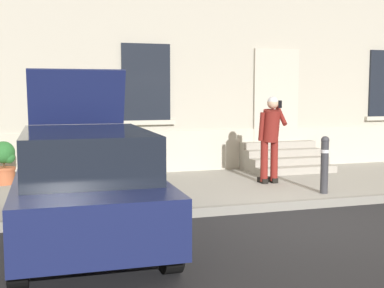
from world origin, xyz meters
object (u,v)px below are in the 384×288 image
(bollard_near_person, at_px, (325,163))
(planter_terracotta, at_px, (4,162))
(planter_cream, at_px, (137,157))
(bollard_far_left, at_px, (121,172))
(person_on_phone, at_px, (270,134))
(hatchback_car_navy, at_px, (86,183))

(bollard_near_person, bearing_deg, planter_terracotta, 154.33)
(planter_cream, bearing_deg, bollard_far_left, -106.25)
(bollard_near_person, xyz_separation_m, bollard_far_left, (-3.69, 0.00, 0.00))
(person_on_phone, bearing_deg, bollard_near_person, -76.41)
(person_on_phone, distance_m, planter_terracotta, 5.33)
(bollard_far_left, bearing_deg, bollard_near_person, 0.00)
(bollard_near_person, relative_size, planter_terracotta, 1.22)
(person_on_phone, bearing_deg, planter_cream, 139.38)
(planter_terracotta, distance_m, planter_cream, 2.67)
(bollard_far_left, height_order, planter_cream, bollard_far_left)
(bollard_near_person, distance_m, planter_terracotta, 6.20)
(bollard_near_person, height_order, planter_terracotta, bollard_near_person)
(bollard_near_person, height_order, person_on_phone, person_on_phone)
(bollard_near_person, bearing_deg, bollard_far_left, 180.00)
(bollard_far_left, relative_size, planter_terracotta, 1.22)
(hatchback_car_navy, bearing_deg, bollard_near_person, 16.62)
(planter_cream, bearing_deg, bollard_near_person, -42.60)
(bollard_far_left, relative_size, person_on_phone, 0.60)
(bollard_near_person, xyz_separation_m, person_on_phone, (-0.50, 1.20, 0.44))
(bollard_near_person, distance_m, bollard_far_left, 3.69)
(person_on_phone, relative_size, planter_terracotta, 2.03)
(hatchback_car_navy, distance_m, bollard_far_left, 1.47)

